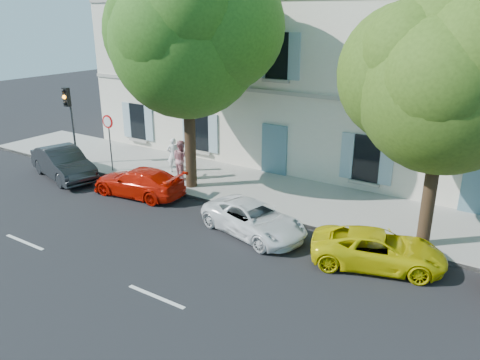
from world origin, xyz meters
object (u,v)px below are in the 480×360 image
Objects in this scene: car_white_coupe at (254,219)px; road_sign at (109,131)px; tree_left at (186,42)px; traffic_light at (69,110)px; car_dark_sedan at (63,163)px; car_red_coupe at (139,182)px; car_yellow_supercar at (378,249)px; pedestrian_a at (173,155)px; tree_right at (445,88)px; pedestrian_b at (181,159)px.

road_sign reaches higher than car_white_coupe.
traffic_light is at bearing -174.46° from tree_left.
car_dark_sedan is 1.06× the size of car_red_coupe.
traffic_light reaches higher than car_dark_sedan.
car_yellow_supercar is at bearing -7.38° from road_sign.
road_sign is 1.65× the size of pedestrian_a.
road_sign is at bearing 64.98° from car_yellow_supercar.
pedestrian_a is at bearing -35.73° from car_dark_sedan.
tree_left is 9.93m from tree_right.
traffic_light reaches higher than car_red_coupe.
traffic_light is (-5.55, 1.13, 2.33)m from car_red_coupe.
car_red_coupe reaches higher than car_white_coupe.
pedestrian_b is (-5.65, 2.90, 0.49)m from car_white_coupe.
tree_right is 11.72m from pedestrian_b.
car_white_coupe is 1.05× the size of traffic_light.
car_dark_sedan is at bearing 72.06° from car_yellow_supercar.
car_white_coupe is at bearing -8.11° from traffic_light.
car_red_coupe is at bearing 70.46° from car_yellow_supercar.
tree_left is at bearing 77.87° from car_white_coupe.
road_sign is 1.52× the size of pedestrian_b.
tree_right is at bearing -53.52° from car_white_coupe.
tree_right is (0.92, 1.94, 4.72)m from car_yellow_supercar.
car_white_coupe is 6.37m from pedestrian_b.
pedestrian_a reaches higher than car_red_coupe.
car_dark_sedan is at bearing -130.14° from road_sign.
traffic_light is at bearing 96.44° from car_white_coupe.
car_red_coupe is at bearing -11.56° from traffic_light.
car_red_coupe is 2.30× the size of pedestrian_b.
car_red_coupe is 0.44× the size of tree_left.
tree_left reaches higher than car_dark_sedan.
car_red_coupe is 3.79m from road_sign.
road_sign is at bearing -179.25° from tree_right.
traffic_light is 5.65m from pedestrian_a.
car_yellow_supercar is at bearing -13.51° from tree_left.
car_yellow_supercar is at bearing -178.24° from pedestrian_b.
car_yellow_supercar is 0.50× the size of tree_right.
tree_left reaches higher than pedestrian_a.
tree_right reaches higher than car_yellow_supercar.
tree_left is 5.76m from pedestrian_a.
pedestrian_a reaches higher than car_yellow_supercar.
car_dark_sedan is at bearing 103.21° from car_white_coupe.
tree_left is (-8.97, 2.15, 5.71)m from car_yellow_supercar.
car_yellow_supercar is 5.19m from tree_right.
pedestrian_b is at bearing 164.83° from car_red_coupe.
car_white_coupe is at bearing 74.64° from car_yellow_supercar.
tree_left is 3.48× the size of road_sign.
car_yellow_supercar is (14.97, -0.08, -0.17)m from car_dark_sedan.
road_sign is at bearing -24.37° from car_dark_sedan.
car_dark_sedan is 1.10× the size of car_yellow_supercar.
road_sign reaches higher than pedestrian_b.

